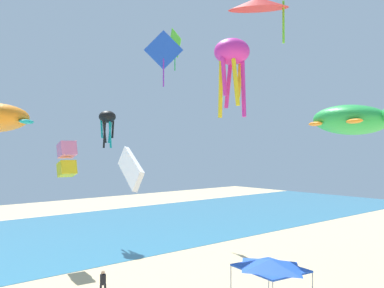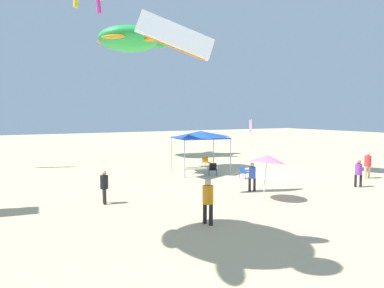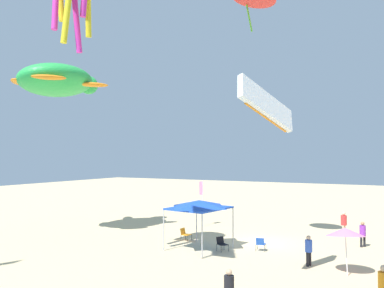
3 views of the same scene
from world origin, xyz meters
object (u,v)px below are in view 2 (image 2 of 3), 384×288
at_px(beach_umbrella, 267,159).
at_px(person_near_umbrella, 368,163).
at_px(canopy_tent, 200,135).
at_px(person_by_tent, 208,198).
at_px(person_far_stroller, 252,175).
at_px(folding_chair_near_cooler, 213,168).
at_px(person_kite_handler, 359,171).
at_px(kite_turtle_green, 131,39).
at_px(kite_parafoil_white, 176,36).
at_px(folding_chair_facing_ocean, 244,172).
at_px(banner_flag, 251,136).
at_px(person_watching_sky, 104,184).
at_px(folding_chair_left_of_tent, 206,161).

xyz_separation_m(beach_umbrella, person_near_umbrella, (1.33, -9.63, -1.00)).
height_order(canopy_tent, person_by_tent, canopy_tent).
relative_size(person_by_tent, person_far_stroller, 1.12).
distance_m(folding_chair_near_cooler, person_kite_handler, 9.01).
xyz_separation_m(beach_umbrella, person_by_tent, (-1.90, 4.52, -0.99)).
distance_m(beach_umbrella, kite_turtle_green, 21.71).
bearing_deg(kite_parafoil_white, folding_chair_facing_ocean, 40.18).
distance_m(folding_chair_facing_ocean, person_far_stroller, 3.80).
bearing_deg(folding_chair_facing_ocean, banner_flag, -49.75).
relative_size(banner_flag, person_by_tent, 2.12).
relative_size(folding_chair_facing_ocean, banner_flag, 0.22).
bearing_deg(kite_turtle_green, person_kite_handler, -68.80).
bearing_deg(person_far_stroller, person_near_umbrella, -168.24).
bearing_deg(person_by_tent, kite_parafoil_white, -27.01).
bearing_deg(person_watching_sky, person_near_umbrella, 91.89).
bearing_deg(folding_chair_near_cooler, person_by_tent, -88.67).
height_order(kite_turtle_green, kite_parafoil_white, kite_turtle_green).
bearing_deg(person_near_umbrella, folding_chair_near_cooler, -27.33).
distance_m(canopy_tent, person_near_umbrella, 11.17).
bearing_deg(beach_umbrella, kite_turtle_green, -0.71).
height_order(canopy_tent, person_watching_sky, canopy_tent).
distance_m(kite_turtle_green, kite_parafoil_white, 17.61).
bearing_deg(banner_flag, kite_turtle_green, 48.10).
bearing_deg(person_kite_handler, beach_umbrella, 35.08).
xyz_separation_m(folding_chair_facing_ocean, person_kite_handler, (-5.30, -4.09, 0.46)).
distance_m(banner_flag, person_far_stroller, 13.10).
distance_m(person_by_tent, person_kite_handler, 11.29).
bearing_deg(kite_parafoil_white, person_far_stroller, 6.72).
xyz_separation_m(beach_umbrella, folding_chair_left_of_tent, (10.60, -3.04, -1.54)).
height_order(beach_umbrella, kite_parafoil_white, kite_parafoil_white).
distance_m(person_far_stroller, kite_turtle_green, 20.55).
bearing_deg(beach_umbrella, canopy_tent, -9.03).
height_order(beach_umbrella, person_kite_handler, beach_umbrella).
distance_m(canopy_tent, kite_parafoil_white, 9.29).
relative_size(banner_flag, person_near_umbrella, 2.14).
relative_size(canopy_tent, person_near_umbrella, 2.21).
distance_m(beach_umbrella, folding_chair_near_cooler, 7.53).
bearing_deg(banner_flag, canopy_tent, 115.32).
xyz_separation_m(banner_flag, person_kite_handler, (-12.30, 2.03, -1.31)).
relative_size(person_by_tent, person_watching_sky, 1.11).
distance_m(canopy_tent, kite_turtle_green, 13.94).
xyz_separation_m(banner_flag, person_by_tent, (-14.02, 13.19, -1.21)).
relative_size(folding_chair_near_cooler, kite_turtle_green, 0.12).
distance_m(person_near_umbrella, person_far_stroller, 9.03).
bearing_deg(person_kite_handler, person_far_stroller, 17.79).
bearing_deg(canopy_tent, person_kite_handler, -149.30).
xyz_separation_m(folding_chair_left_of_tent, kite_parafoil_white, (-7.82, 6.56, 7.48)).
height_order(person_near_umbrella, person_far_stroller, person_near_umbrella).
bearing_deg(canopy_tent, kite_parafoil_white, 140.30).
bearing_deg(person_kite_handler, kite_parafoil_white, 20.39).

